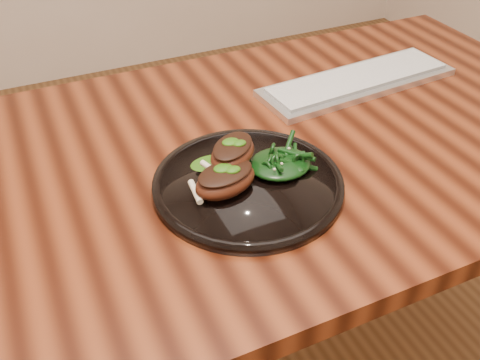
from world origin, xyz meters
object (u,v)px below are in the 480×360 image
at_px(lamb_chop_front, 225,179).
at_px(keyboard, 358,81).
at_px(greens_heap, 280,160).
at_px(desk, 225,188).
at_px(plate, 248,184).

bearing_deg(lamb_chop_front, keyboard, 29.90).
bearing_deg(greens_heap, desk, 118.11).
relative_size(lamb_chop_front, keyboard, 0.26).
bearing_deg(desk, keyboard, 17.91).
relative_size(lamb_chop_front, greens_heap, 1.14).
xyz_separation_m(lamb_chop_front, keyboard, (0.43, 0.24, -0.03)).
distance_m(lamb_chop_front, keyboard, 0.49).
relative_size(desk, plate, 5.03).
bearing_deg(keyboard, desk, -162.09).
relative_size(plate, greens_heap, 2.95).
xyz_separation_m(desk, plate, (-0.01, -0.11, 0.09)).
distance_m(plate, lamb_chop_front, 0.06).
bearing_deg(lamb_chop_front, plate, 13.76).
distance_m(desk, plate, 0.15).
bearing_deg(plate, keyboard, 31.60).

